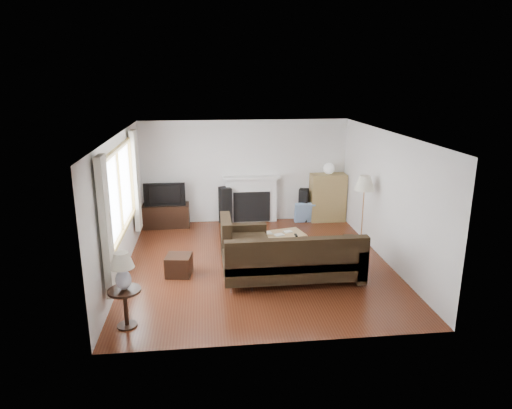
{
  "coord_description": "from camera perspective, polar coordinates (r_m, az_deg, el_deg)",
  "views": [
    {
      "loc": [
        -0.95,
        -8.14,
        3.51
      ],
      "look_at": [
        0.0,
        0.3,
        1.1
      ],
      "focal_mm": 32.0,
      "sensor_mm": 36.0,
      "label": 1
    }
  ],
  "objects": [
    {
      "name": "bookshelf",
      "position": [
        11.44,
        8.94,
        0.88
      ],
      "size": [
        0.86,
        0.41,
        1.18
      ],
      "primitive_type": "cube",
      "color": "olive",
      "rests_on": "ground"
    },
    {
      "name": "coffee_table",
      "position": [
        9.36,
        2.81,
        -4.86
      ],
      "size": [
        1.15,
        0.8,
        0.41
      ],
      "primitive_type": "cube",
      "rotation": [
        0.0,
        0.0,
        0.24
      ],
      "color": "#A27E4D",
      "rests_on": "ground"
    },
    {
      "name": "globe_lamp",
      "position": [
        11.28,
        9.1,
        4.45
      ],
      "size": [
        0.27,
        0.27,
        0.27
      ],
      "primitive_type": "sphere",
      "color": "white",
      "rests_on": "bookshelf"
    },
    {
      "name": "floor_lamp",
      "position": [
        9.55,
        13.18,
        -1.13
      ],
      "size": [
        0.53,
        0.53,
        1.58
      ],
      "primitive_type": "cube",
      "rotation": [
        0.0,
        0.0,
        -0.36
      ],
      "color": "#CA8446",
      "rests_on": "ground"
    },
    {
      "name": "fireplace",
      "position": [
        11.22,
        -0.58,
        0.68
      ],
      "size": [
        1.4,
        0.26,
        1.15
      ],
      "primitive_type": "cube",
      "color": "white",
      "rests_on": "room"
    },
    {
      "name": "curtain_near",
      "position": [
        6.91,
        -18.23,
        -2.76
      ],
      "size": [
        0.1,
        0.35,
        2.1
      ],
      "primitive_type": "cube",
      "color": "beige",
      "rests_on": "room"
    },
    {
      "name": "side_table",
      "position": [
        6.96,
        -15.96,
        -12.34
      ],
      "size": [
        0.47,
        0.47,
        0.59
      ],
      "primitive_type": "cube",
      "color": "black",
      "rests_on": "ground"
    },
    {
      "name": "footstool",
      "position": [
        8.47,
        -9.61,
        -7.48
      ],
      "size": [
        0.5,
        0.5,
        0.37
      ],
      "primitive_type": "cube",
      "rotation": [
        0.0,
        0.0,
        -0.15
      ],
      "color": "black",
      "rests_on": "ground"
    },
    {
      "name": "television",
      "position": [
        10.99,
        -11.31,
        1.38
      ],
      "size": [
        0.96,
        0.13,
        0.55
      ],
      "primitive_type": "imported",
      "color": "black",
      "rests_on": "tv_stand"
    },
    {
      "name": "tv_stand",
      "position": [
        11.14,
        -11.16,
        -1.36
      ],
      "size": [
        1.09,
        0.49,
        0.55
      ],
      "primitive_type": "cube",
      "color": "black",
      "rests_on": "ground"
    },
    {
      "name": "window",
      "position": [
        8.31,
        -16.64,
        1.53
      ],
      "size": [
        0.12,
        2.74,
        1.54
      ],
      "primitive_type": "cube",
      "color": "olive",
      "rests_on": "room"
    },
    {
      "name": "speaker_right",
      "position": [
        11.38,
        5.95,
        -0.07
      ],
      "size": [
        0.3,
        0.33,
        0.81
      ],
      "primitive_type": "cube",
      "rotation": [
        0.0,
        0.0,
        -0.33
      ],
      "color": "black",
      "rests_on": "ground"
    },
    {
      "name": "sectional_sofa",
      "position": [
        8.08,
        4.63,
        -6.65
      ],
      "size": [
        2.63,
        1.93,
        0.85
      ],
      "primitive_type": "cube",
      "color": "black",
      "rests_on": "ground"
    },
    {
      "name": "room",
      "position": [
        8.5,
        0.23,
        0.42
      ],
      "size": [
        5.1,
        5.6,
        2.54
      ],
      "color": "#502211",
      "rests_on": "ground"
    },
    {
      "name": "table_lamp",
      "position": [
        6.72,
        -16.33,
        -8.04
      ],
      "size": [
        0.34,
        0.34,
        0.55
      ],
      "primitive_type": "cube",
      "color": "silver",
      "rests_on": "side_table"
    },
    {
      "name": "curtain_far",
      "position": [
        9.8,
        -14.8,
        2.88
      ],
      "size": [
        0.1,
        0.35,
        2.1
      ],
      "primitive_type": "cube",
      "color": "beige",
      "rests_on": "room"
    },
    {
      "name": "speaker_left",
      "position": [
        11.11,
        -3.86,
        -0.15
      ],
      "size": [
        0.33,
        0.36,
        0.91
      ],
      "primitive_type": "cube",
      "rotation": [
        0.0,
        0.0,
        0.28
      ],
      "color": "black",
      "rests_on": "ground"
    }
  ]
}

